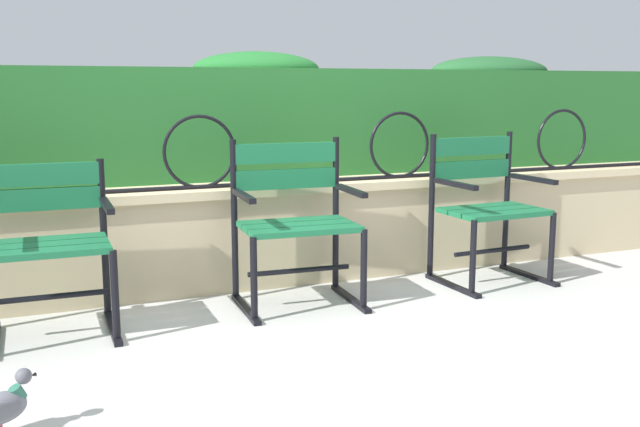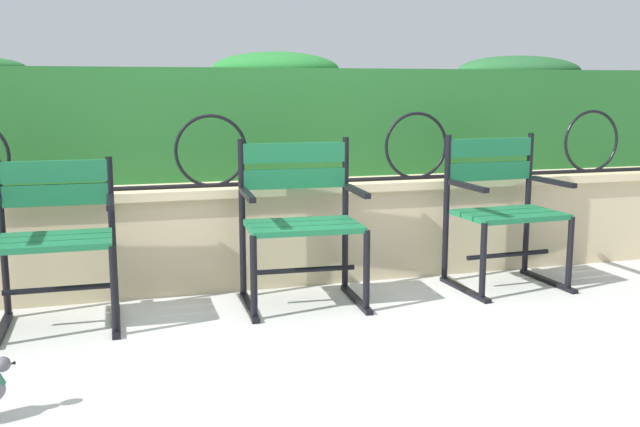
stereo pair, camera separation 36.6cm
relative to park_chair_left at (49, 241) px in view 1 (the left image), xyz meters
name	(u,v)px [view 1 (the left image)]	position (x,y,z in m)	size (l,w,h in m)	color
ground_plane	(333,328)	(1.27, -0.47, -0.45)	(60.00, 60.00, 0.00)	#B7B5AF
stone_wall	(270,232)	(1.27, 0.49, -0.15)	(7.48, 0.41, 0.61)	#C6B289
iron_arch_fence	(214,158)	(0.92, 0.42, 0.33)	(6.93, 0.02, 0.42)	black
hedge_row	(248,118)	(1.29, 0.95, 0.53)	(7.33, 0.56, 0.80)	#236028
park_chair_left	(49,241)	(0.00, 0.00, 0.00)	(0.58, 0.53, 0.82)	#19663D
park_chair_centre	(295,218)	(1.26, 0.02, 0.02)	(0.67, 0.56, 0.90)	#19663D
park_chair_right	(486,204)	(2.51, 0.03, 0.02)	(0.64, 0.55, 0.90)	#19663D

